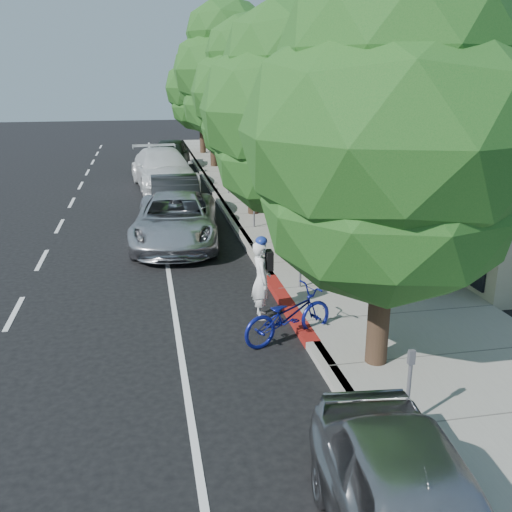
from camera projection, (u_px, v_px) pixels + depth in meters
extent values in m
plane|color=black|center=(300.00, 327.00, 12.28)|extent=(120.00, 120.00, 0.00)
cube|color=gray|center=(303.00, 226.00, 20.16)|extent=(4.60, 56.00, 0.15)
cube|color=#9E998E|center=(239.00, 230.00, 19.74)|extent=(0.30, 56.00, 0.15)
cube|color=maroon|center=(288.00, 307.00, 13.19)|extent=(0.32, 4.00, 0.15)
cube|color=#B3AC89|center=(387.00, 108.00, 29.81)|extent=(10.00, 36.00, 7.00)
cylinder|color=black|center=(379.00, 308.00, 10.21)|extent=(0.40, 0.40, 2.44)
ellipsoid|color=#185019|center=(387.00, 203.00, 9.63)|extent=(4.31, 4.31, 3.45)
ellipsoid|color=#185019|center=(392.00, 132.00, 9.26)|extent=(5.07, 5.07, 4.06)
ellipsoid|color=#185019|center=(398.00, 50.00, 8.88)|extent=(3.81, 3.81, 3.04)
cylinder|color=black|center=(294.00, 225.00, 15.81)|extent=(0.40, 0.40, 2.46)
ellipsoid|color=#185019|center=(295.00, 155.00, 15.23)|extent=(4.39, 4.39, 3.51)
ellipsoid|color=#185019|center=(296.00, 109.00, 14.86)|extent=(5.17, 5.17, 4.13)
ellipsoid|color=#185019|center=(297.00, 57.00, 14.48)|extent=(3.88, 3.88, 3.10)
cylinder|color=black|center=(253.00, 183.00, 21.40)|extent=(0.40, 0.40, 2.60)
ellipsoid|color=#185019|center=(253.00, 128.00, 20.78)|extent=(3.89, 3.89, 3.11)
ellipsoid|color=#185019|center=(253.00, 92.00, 20.39)|extent=(4.58, 4.58, 3.66)
ellipsoid|color=#185019|center=(253.00, 52.00, 19.98)|extent=(3.43, 3.43, 2.75)
cylinder|color=black|center=(229.00, 156.00, 26.94)|extent=(0.40, 0.40, 3.05)
ellipsoid|color=#185019|center=(228.00, 104.00, 26.21)|extent=(4.30, 4.30, 3.44)
ellipsoid|color=#185019|center=(228.00, 70.00, 25.76)|extent=(5.05, 5.05, 4.04)
ellipsoid|color=#185019|center=(227.00, 33.00, 25.28)|extent=(3.79, 3.79, 3.03)
cylinder|color=black|center=(214.00, 146.00, 32.62)|extent=(0.40, 0.40, 2.56)
ellipsoid|color=#185019|center=(213.00, 110.00, 32.01)|extent=(3.34, 3.34, 2.67)
ellipsoid|color=#185019|center=(212.00, 87.00, 31.63)|extent=(3.93, 3.93, 3.14)
ellipsoid|color=#185019|center=(212.00, 62.00, 31.23)|extent=(2.95, 2.95, 2.36)
cylinder|color=black|center=(203.00, 136.00, 38.24)|extent=(0.40, 0.40, 2.47)
ellipsoid|color=#185019|center=(202.00, 106.00, 37.65)|extent=(4.12, 4.12, 3.29)
ellipsoid|color=#185019|center=(201.00, 87.00, 37.28)|extent=(4.84, 4.84, 3.88)
ellipsoid|color=#185019|center=(201.00, 67.00, 36.90)|extent=(3.63, 3.63, 2.91)
imported|color=white|center=(261.00, 280.00, 12.56)|extent=(0.45, 0.66, 1.76)
imported|color=navy|center=(288.00, 315.00, 11.54)|extent=(2.22, 1.46, 1.10)
imported|color=silver|center=(176.00, 220.00, 18.16)|extent=(3.16, 5.86, 1.56)
imported|color=black|center=(175.00, 199.00, 20.99)|extent=(1.72, 4.92, 1.62)
imported|color=white|center=(163.00, 169.00, 26.95)|extent=(3.26, 6.58, 1.84)
imported|color=black|center=(170.00, 155.00, 32.17)|extent=(2.71, 5.34, 1.74)
imported|color=black|center=(303.00, 196.00, 20.74)|extent=(0.96, 0.86, 1.64)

